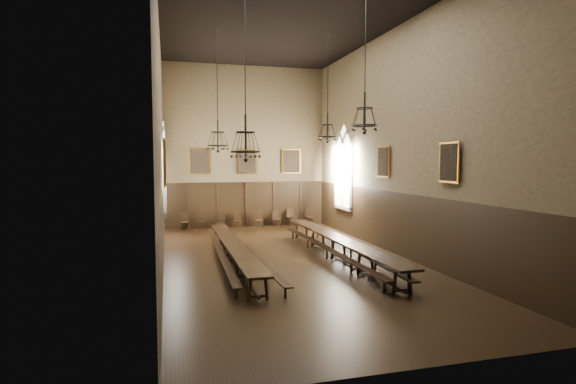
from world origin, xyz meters
name	(u,v)px	position (x,y,z in m)	size (l,w,h in m)	color
floor	(288,261)	(0.00, 0.00, -0.01)	(9.00, 18.00, 0.02)	black
ceiling	(288,14)	(0.00, 0.00, 9.01)	(9.00, 18.00, 0.02)	black
wall_back	(246,147)	(0.00, 9.01, 4.50)	(9.00, 0.02, 9.00)	#78674A
wall_front	(423,119)	(0.00, -9.01, 4.50)	(9.00, 0.02, 9.00)	#78674A
wall_left	(160,139)	(-4.51, 0.00, 4.50)	(0.02, 18.00, 9.00)	#78674A
wall_right	(398,141)	(4.51, 0.00, 4.50)	(0.02, 18.00, 9.00)	#78674A
wainscot_panelling	(288,228)	(0.00, 0.00, 1.25)	(9.00, 18.00, 2.50)	black
table_left	(234,254)	(-2.03, 0.05, 0.38)	(0.72, 9.81, 0.76)	black
table_right	(338,248)	(1.97, -0.14, 0.41)	(0.81, 10.56, 0.82)	black
bench_left_outer	(222,258)	(-2.45, 0.07, 0.26)	(0.49, 9.02, 0.41)	black
bench_left_inner	(252,258)	(-1.40, -0.21, 0.26)	(0.61, 9.01, 0.41)	black
bench_right_inner	(327,252)	(1.51, -0.08, 0.28)	(0.43, 9.90, 0.45)	black
bench_right_outer	(351,251)	(2.46, -0.19, 0.29)	(0.81, 10.19, 0.46)	black
chair_0	(185,225)	(-3.43, 8.55, 0.27)	(0.43, 0.43, 0.90)	black
chair_1	(202,224)	(-2.53, 8.57, 0.27)	(0.42, 0.42, 0.91)	black
chair_2	(221,224)	(-1.47, 8.58, 0.27)	(0.47, 0.47, 0.90)	black
chair_3	(237,223)	(-0.60, 8.54, 0.26)	(0.45, 0.45, 0.86)	black
chair_4	(259,223)	(0.61, 8.47, 0.26)	(0.39, 0.39, 0.86)	black
chair_5	(277,222)	(1.62, 8.47, 0.27)	(0.49, 0.49, 0.89)	black
chair_6	(291,221)	(2.51, 8.58, 0.30)	(0.51, 0.51, 1.00)	black
chair_7	(310,220)	(3.62, 8.56, 0.30)	(0.44, 0.44, 0.98)	black
chandelier_back_left	(218,137)	(-2.32, 2.16, 4.67)	(0.83, 0.83, 4.80)	black
chandelier_back_right	(328,129)	(2.31, 2.09, 5.07)	(0.79, 0.79, 4.38)	black
chandelier_front_left	(246,141)	(-2.01, -2.55, 4.35)	(0.91, 0.91, 5.14)	black
chandelier_front_right	(365,117)	(1.95, -2.37, 5.18)	(0.87, 0.87, 4.25)	black
portrait_back_0	(199,161)	(-2.60, 8.88, 3.70)	(1.10, 0.12, 1.40)	#CA8430
portrait_back_1	(247,161)	(0.00, 8.88, 3.70)	(1.10, 0.12, 1.40)	#CA8430
portrait_back_2	(291,161)	(2.60, 8.88, 3.70)	(1.10, 0.12, 1.40)	#CA8430
portrait_left_0	(165,162)	(-4.38, 1.00, 3.70)	(0.12, 1.00, 1.30)	#CA8430
portrait_left_1	(164,163)	(-4.38, -3.50, 3.70)	(0.12, 1.00, 1.30)	#CA8430
portrait_right_0	(383,162)	(4.38, 1.00, 3.70)	(0.12, 1.00, 1.30)	#CA8430
portrait_right_1	(449,162)	(4.38, -3.50, 3.70)	(0.12, 1.00, 1.30)	#CA8430
window_right	(343,167)	(4.43, 5.50, 3.40)	(0.20, 2.20, 4.60)	white
window_left	(164,168)	(-4.43, 5.50, 3.40)	(0.20, 2.20, 4.60)	white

